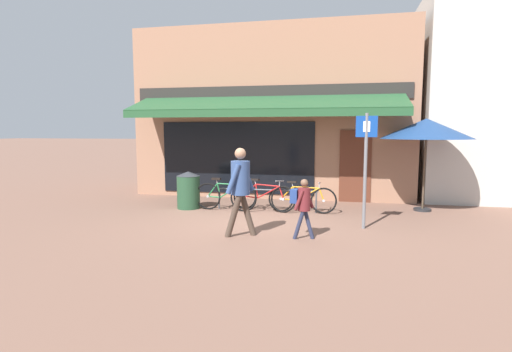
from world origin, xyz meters
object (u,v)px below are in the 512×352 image
bicycle_green (225,196)px  bicycle_orange (302,199)px  litter_bin (188,190)px  bicycle_red (263,197)px  pedestrian_child (303,201)px  pedestrian_adult (240,183)px  parking_sign (366,159)px  cafe_parasol (426,129)px

bicycle_green → bicycle_orange: bicycle_green is taller
litter_bin → bicycle_red: bearing=3.4°
bicycle_green → pedestrian_child: 3.24m
pedestrian_adult → pedestrian_child: 1.27m
bicycle_orange → pedestrian_child: size_ratio=1.49×
pedestrian_child → litter_bin: pedestrian_child is taller
parking_sign → bicycle_orange: bearing=136.1°
bicycle_green → parking_sign: bearing=-16.1°
parking_sign → bicycle_green: bearing=160.3°
bicycle_green → litter_bin: (-1.06, 0.08, 0.12)m
litter_bin → parking_sign: (4.51, -1.32, 1.00)m
bicycle_green → cafe_parasol: 5.45m
pedestrian_adult → litter_bin: pedestrian_adult is taller
bicycle_green → pedestrian_child: pedestrian_child is taller
bicycle_red → bicycle_orange: 1.01m
cafe_parasol → parking_sign: bearing=-125.0°
bicycle_green → bicycle_red: (0.98, 0.20, -0.01)m
pedestrian_child → parking_sign: size_ratio=0.48×
bicycle_red → cafe_parasol: bearing=25.4°
pedestrian_child → litter_bin: bearing=152.4°
bicycle_green → cafe_parasol: bearing=15.4°
bicycle_red → pedestrian_adult: pedestrian_adult is taller
bicycle_orange → bicycle_red: bearing=-179.2°
bicycle_orange → pedestrian_adult: pedestrian_adult is taller
bicycle_green → bicycle_red: bicycle_green is taller
pedestrian_child → cafe_parasol: cafe_parasol is taller
parking_sign → cafe_parasol: 2.87m
pedestrian_child → litter_bin: (-3.29, 2.40, -0.23)m
parking_sign → cafe_parasol: bearing=55.0°
bicycle_green → litter_bin: bearing=179.2°
bicycle_green → pedestrian_child: (2.24, -2.32, 0.35)m
bicycle_red → cafe_parasol: cafe_parasol is taller
bicycle_orange → parking_sign: 2.33m
litter_bin → bicycle_orange: bearing=1.8°
bicycle_red → pedestrian_adult: (0.04, -2.58, 0.70)m
bicycle_orange → pedestrian_child: (0.25, -2.49, 0.38)m
bicycle_orange → cafe_parasol: cafe_parasol is taller
bicycle_green → parking_sign: (3.45, -1.24, 1.12)m
bicycle_orange → bicycle_green: bearing=-172.7°
bicycle_orange → pedestrian_adult: 2.82m
bicycle_orange → parking_sign: (1.46, -1.41, 1.14)m
pedestrian_adult → cafe_parasol: cafe_parasol is taller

